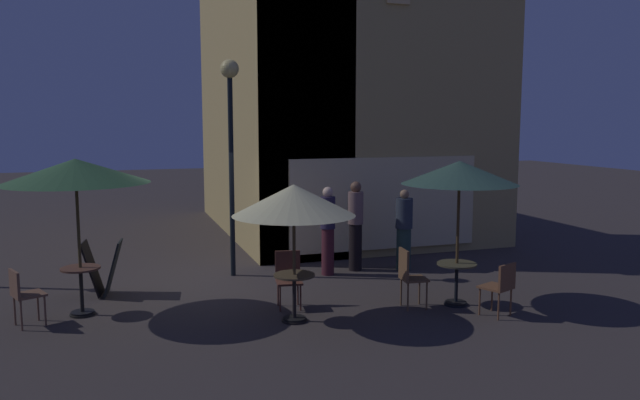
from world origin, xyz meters
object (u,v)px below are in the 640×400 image
(cafe_chair_3, at_px, (23,291))
(patron_standing_1, at_px, (404,230))
(patio_umbrella_0, at_px, (459,173))
(cafe_chair_0, at_px, (501,284))
(cafe_table_2, at_px, (81,283))
(patron_standing_2, at_px, (356,225))
(patio_umbrella_2, at_px, (76,172))
(menu_sandwich_board, at_px, (103,268))
(cafe_table_1, at_px, (294,289))
(cafe_table_0, at_px, (457,276))
(street_lamp_near_corner, at_px, (230,118))
(cafe_chair_2, at_px, (288,274))
(patio_umbrella_1, at_px, (294,201))
(patron_standing_0, at_px, (328,230))
(cafe_chair_1, at_px, (409,273))

(cafe_chair_3, relative_size, patron_standing_1, 0.52)
(patio_umbrella_0, xyz_separation_m, cafe_chair_0, (0.33, -0.79, -1.71))
(cafe_table_2, height_order, patron_standing_1, patron_standing_1)
(patron_standing_2, bearing_deg, patio_umbrella_2, 68.79)
(menu_sandwich_board, relative_size, cafe_table_1, 1.30)
(menu_sandwich_board, relative_size, cafe_table_2, 1.24)
(cafe_table_0, bearing_deg, patio_umbrella_0, 90.00)
(patron_standing_1, bearing_deg, street_lamp_near_corner, -123.37)
(cafe_chair_0, bearing_deg, cafe_table_1, 52.57)
(cafe_chair_0, distance_m, cafe_chair_2, 3.46)
(cafe_table_1, bearing_deg, street_lamp_near_corner, 96.76)
(cafe_table_1, distance_m, patio_umbrella_0, 3.34)
(cafe_table_0, relative_size, patio_umbrella_1, 0.34)
(cafe_table_0, relative_size, patio_umbrella_0, 0.30)
(cafe_table_2, bearing_deg, street_lamp_near_corner, 32.73)
(patio_umbrella_1, xyz_separation_m, cafe_chair_2, (0.12, 0.78, -1.35))
(patron_standing_2, bearing_deg, patron_standing_0, 68.52)
(patio_umbrella_2, relative_size, patron_standing_1, 1.49)
(street_lamp_near_corner, bearing_deg, patio_umbrella_1, -83.24)
(street_lamp_near_corner, height_order, cafe_chair_2, street_lamp_near_corner)
(street_lamp_near_corner, distance_m, patron_standing_2, 3.37)
(cafe_chair_2, relative_size, patron_standing_1, 0.55)
(cafe_table_2, bearing_deg, cafe_chair_3, -157.18)
(patio_umbrella_1, distance_m, patron_standing_0, 3.17)
(cafe_chair_2, relative_size, cafe_chair_3, 1.06)
(street_lamp_near_corner, distance_m, cafe_table_1, 4.16)
(street_lamp_near_corner, distance_m, cafe_chair_1, 4.70)
(patio_umbrella_0, height_order, cafe_chair_3, patio_umbrella_0)
(patio_umbrella_1, bearing_deg, patron_standing_0, 60.88)
(patio_umbrella_1, distance_m, cafe_chair_0, 3.57)
(cafe_table_1, distance_m, patron_standing_0, 3.05)
(cafe_chair_3, bearing_deg, cafe_chair_0, -37.46)
(patron_standing_1, bearing_deg, patio_umbrella_1, -73.95)
(street_lamp_near_corner, xyz_separation_m, patron_standing_1, (3.50, -0.64, -2.32))
(menu_sandwich_board, bearing_deg, patio_umbrella_1, -32.40)
(patio_umbrella_1, bearing_deg, patio_umbrella_0, -0.81)
(menu_sandwich_board, xyz_separation_m, cafe_chair_3, (-1.13, -1.43, 0.05))
(street_lamp_near_corner, bearing_deg, cafe_table_0, -44.90)
(cafe_table_1, relative_size, cafe_chair_3, 0.85)
(street_lamp_near_corner, height_order, cafe_chair_3, street_lamp_near_corner)
(cafe_table_0, relative_size, cafe_table_2, 0.92)
(patio_umbrella_0, xyz_separation_m, patron_standing_2, (-0.71, 2.85, -1.29))
(patio_umbrella_1, xyz_separation_m, patio_umbrella_2, (-3.17, 1.39, 0.42))
(street_lamp_near_corner, relative_size, cafe_chair_2, 4.58)
(patron_standing_2, bearing_deg, cafe_chair_1, 140.78)
(patio_umbrella_2, bearing_deg, cafe_chair_0, -19.22)
(cafe_table_2, relative_size, cafe_chair_1, 0.78)
(street_lamp_near_corner, xyz_separation_m, cafe_chair_0, (3.56, -4.01, -2.64))
(street_lamp_near_corner, bearing_deg, patron_standing_2, -8.29)
(patio_umbrella_0, relative_size, patron_standing_1, 1.45)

